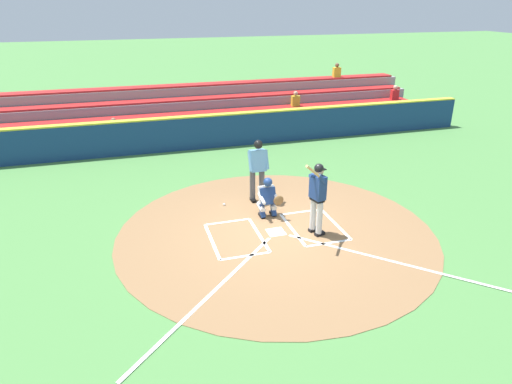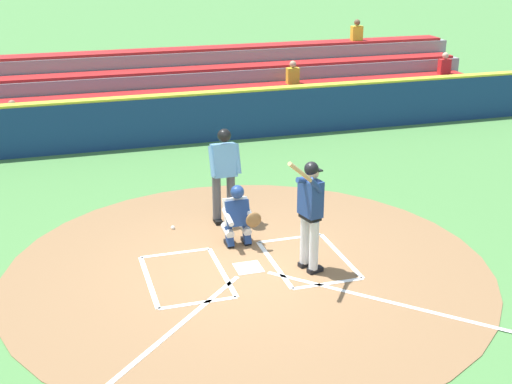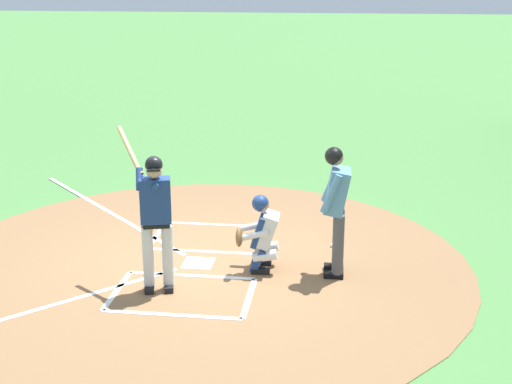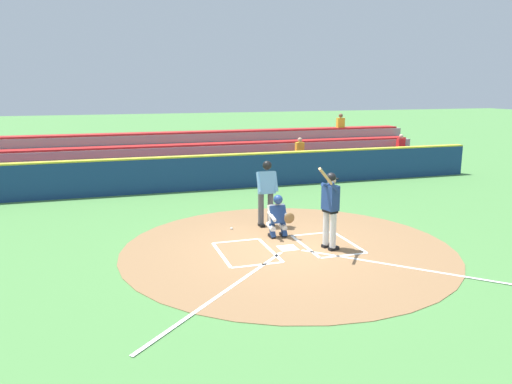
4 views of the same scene
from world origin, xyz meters
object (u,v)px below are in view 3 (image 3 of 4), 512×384
plate_umpire (336,203)px  baseball (333,245)px  batter (155,213)px  catcher (261,232)px

plate_umpire → baseball: size_ratio=25.20×
batter → catcher: size_ratio=1.88×
batter → plate_umpire: batter is taller
batter → plate_umpire: (0.81, -2.35, -0.02)m
batter → baseball: size_ratio=28.76×
batter → catcher: (0.83, -1.31, -0.51)m
plate_umpire → baseball: 1.45m
catcher → plate_umpire: plate_umpire is taller
catcher → plate_umpire: bearing=-91.4°
baseball → batter: bearing=128.3°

